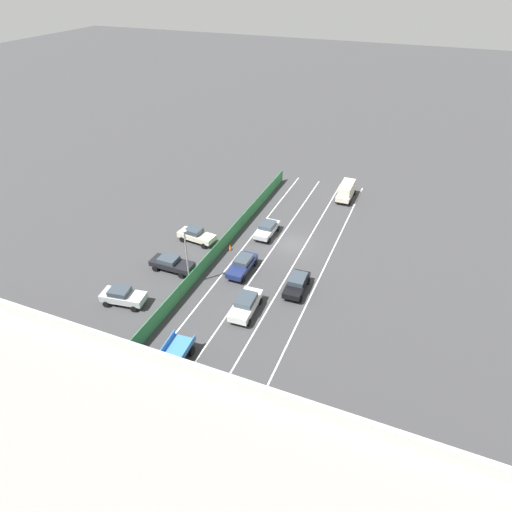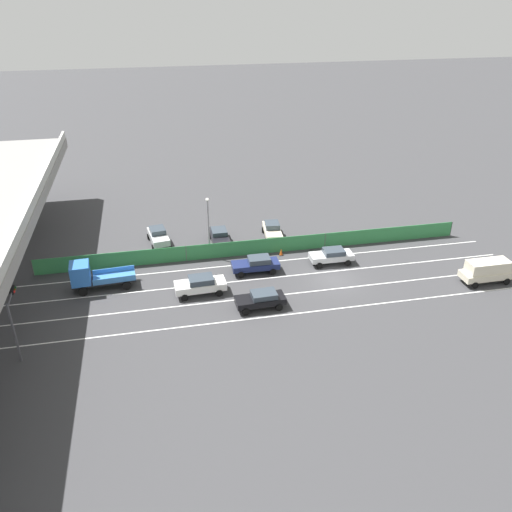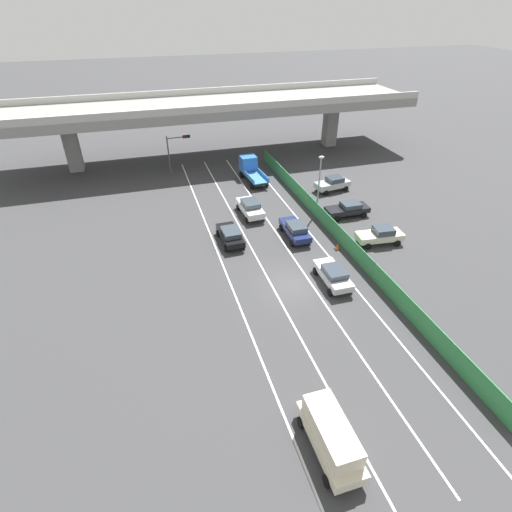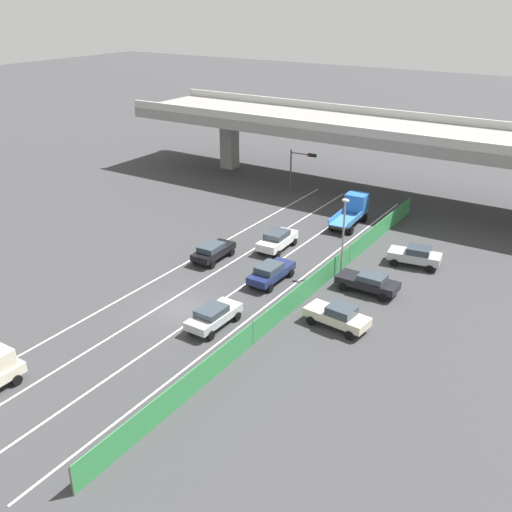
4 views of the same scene
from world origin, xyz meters
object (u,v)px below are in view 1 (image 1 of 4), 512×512
car_sedan_silver (267,229)px  parked_sedan_dark (171,263)px  traffic_light (239,438)px  street_lamp (186,251)px  car_van_cream (346,190)px  flatbed_truck_blue (162,367)px  car_sedan_navy (242,264)px  car_sedan_black (297,283)px  car_sedan_white (246,304)px  parked_sedan_cream (196,235)px  parked_wagon_silver (123,296)px  traffic_cone (230,247)px

car_sedan_silver → parked_sedan_dark: bearing=56.9°
traffic_light → street_lamp: size_ratio=0.78×
car_van_cream → car_sedan_silver: bearing=63.3°
parked_sedan_dark → street_lamp: 4.56m
flatbed_truck_blue → traffic_light: traffic_light is taller
car_sedan_silver → traffic_light: bearing=107.7°
car_sedan_navy → traffic_light: bearing=113.4°
car_sedan_black → traffic_light: (-2.42, 19.32, 2.73)m
car_sedan_navy → parked_sedan_dark: (7.08, 2.61, -0.03)m
car_sedan_silver → car_sedan_navy: (-0.25, 7.86, 0.02)m
car_sedan_black → flatbed_truck_blue: size_ratio=0.76×
car_sedan_white → parked_sedan_dark: car_sedan_white is taller
street_lamp → car_sedan_navy: bearing=-135.3°
parked_sedan_cream → parked_wagon_silver: 12.55m
flatbed_truck_blue → parked_sedan_dark: size_ratio=1.25×
car_van_cream → street_lamp: bearing=67.4°
car_sedan_black → parked_sedan_cream: size_ratio=0.96×
car_sedan_black → parked_sedan_cream: 14.34m
car_van_cream → parked_wagon_silver: (14.80, 30.09, -0.32)m
car_sedan_silver → car_sedan_navy: 7.87m
car_sedan_silver → parked_sedan_dark: car_sedan_silver is taller
car_sedan_navy → car_van_cream: (-6.33, -20.96, 0.37)m
parked_sedan_dark → traffic_light: 23.81m
car_sedan_white → car_van_cream: car_van_cream is taller
car_van_cream → car_sedan_navy: bearing=73.2°
car_sedan_navy → parked_wagon_silver: 12.46m
parked_sedan_cream → parked_wagon_silver: size_ratio=1.03×
parked_sedan_cream → street_lamp: 8.69m
car_sedan_navy → flatbed_truck_blue: bearing=90.2°
car_sedan_white → flatbed_truck_blue: (2.84, 9.79, 0.44)m
parked_sedan_cream → street_lamp: (-3.27, 7.44, 3.09)m
car_sedan_white → parked_wagon_silver: (11.38, 3.33, -0.02)m
flatbed_truck_blue → parked_wagon_silver: (8.53, -6.45, -0.46)m
car_sedan_black → car_van_cream: bearing=-90.0°
traffic_light → traffic_cone: (11.69, -23.48, -3.25)m
traffic_light → street_lamp: (12.84, -16.13, 0.40)m
car_sedan_navy → parked_sedan_dark: car_sedan_navy is taller
car_sedan_white → car_sedan_navy: bearing=-63.4°
car_sedan_silver → parked_wagon_silver: (8.23, 17.00, 0.06)m
car_sedan_navy → traffic_light: 22.18m
car_van_cream → street_lamp: 27.26m
car_van_cream → traffic_light: bearing=93.3°
car_sedan_white → traffic_cone: bearing=-57.1°
parked_sedan_dark → traffic_cone: size_ratio=6.39×
car_sedan_white → flatbed_truck_blue: size_ratio=0.81×
traffic_cone → car_sedan_silver: bearing=-120.7°
parked_sedan_dark → flatbed_truck_blue: bearing=118.8°
parked_sedan_dark → parked_wagon_silver: parked_wagon_silver is taller
car_sedan_black → parked_sedan_dark: bearing=7.3°
street_lamp → car_sedan_black: bearing=-163.0°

